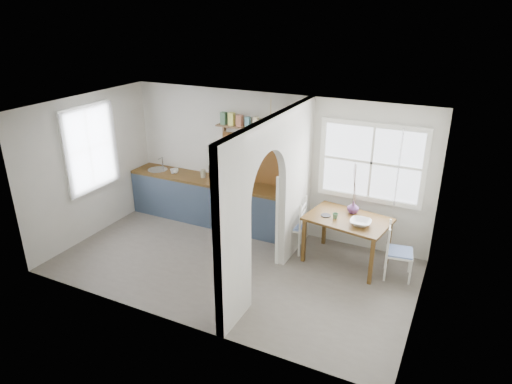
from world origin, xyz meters
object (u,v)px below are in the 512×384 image
at_px(chair_right, 400,252).
at_px(kettle, 282,186).
at_px(dining_table, 346,240).
at_px(vase, 353,207).
at_px(chair_left, 291,224).

distance_m(chair_right, kettle, 2.30).
bearing_deg(dining_table, chair_right, 4.59).
height_order(kettle, vase, kettle).
height_order(dining_table, chair_left, chair_left).
distance_m(kettle, vase, 1.34).
bearing_deg(chair_right, vase, 61.26).
relative_size(kettle, vase, 1.20).
height_order(chair_left, vase, vase).
bearing_deg(chair_left, dining_table, 81.96).
bearing_deg(vase, dining_table, -92.65).
distance_m(dining_table, kettle, 1.50).
relative_size(chair_left, vase, 4.77).
bearing_deg(vase, kettle, 174.40).
height_order(dining_table, vase, vase).
relative_size(dining_table, chair_right, 1.45).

